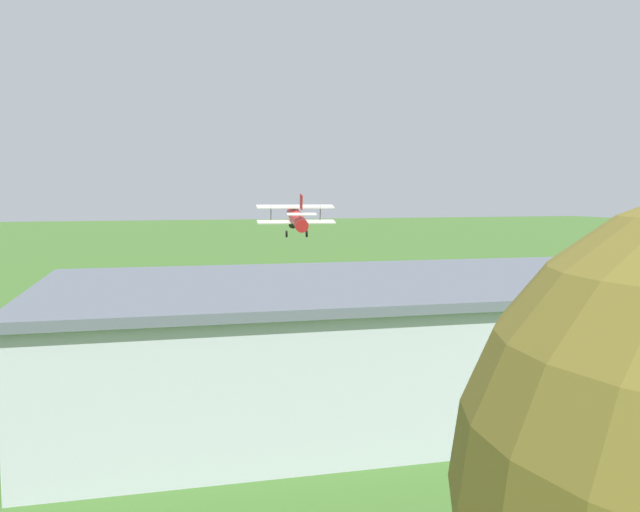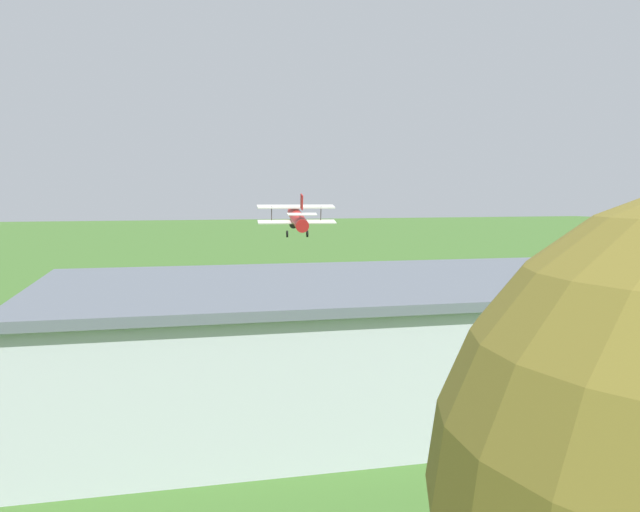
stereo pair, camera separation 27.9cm
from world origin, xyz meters
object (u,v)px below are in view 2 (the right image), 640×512
hangar (431,337)px  person_walking_on_apron (520,311)px  person_watching_takeoff (387,311)px  person_crossing_taxiway (148,331)px  person_beside_truck (519,314)px  person_by_parked_cars (73,349)px  biplane (297,218)px  car_grey (6,351)px

hangar → person_walking_on_apron: (-14.52, -14.58, -1.96)m
person_watching_takeoff → hangar: bearing=73.4°
person_crossing_taxiway → hangar: bearing=128.1°
person_beside_truck → person_by_parked_cars: bearing=4.1°
person_walking_on_apron → person_watching_takeoff: bearing=-19.1°
hangar → biplane: size_ratio=4.58×
person_crossing_taxiway → car_grey: bearing=24.1°
hangar → person_by_parked_cars: bearing=-35.2°
car_grey → person_beside_truck: (-33.16, -1.68, 0.01)m
biplane → person_by_parked_cars: biplane is taller
car_grey → person_walking_on_apron: bearing=-175.3°
biplane → person_beside_truck: (-11.20, 19.07, -6.36)m
person_walking_on_apron → person_by_parked_cars: size_ratio=1.06×
hangar → person_walking_on_apron: 20.67m
person_watching_takeoff → biplane: bearing=-79.1°
hangar → person_by_parked_cars: size_ratio=21.86×
hangar → person_crossing_taxiway: bearing=-51.9°
biplane → person_walking_on_apron: size_ratio=4.50×
person_crossing_taxiway → person_walking_on_apron: (-26.42, 0.58, 0.03)m
person_crossing_taxiway → person_beside_truck: size_ratio=0.97×
hangar → person_watching_takeoff: (-5.30, -17.77, -2.05)m
hangar → person_crossing_taxiway: hangar is taller
biplane → person_by_parked_cars: 28.86m
person_walking_on_apron → person_by_parked_cars: person_walking_on_apron is taller
person_walking_on_apron → person_by_parked_cars: bearing=6.1°
person_crossing_taxiway → person_by_parked_cars: person_crossing_taxiway is taller
biplane → person_crossing_taxiway: (14.36, 17.34, -6.39)m
car_grey → person_crossing_taxiway: bearing=-155.9°
person_walking_on_apron → person_watching_takeoff: (9.22, -3.19, -0.09)m
car_grey → person_beside_truck: size_ratio=2.88×
car_grey → person_by_parked_cars: size_ratio=3.07×
biplane → car_grey: 30.87m
car_grey → person_walking_on_apron: person_walking_on_apron is taller
person_walking_on_apron → person_watching_takeoff: size_ratio=1.11×
person_walking_on_apron → person_beside_truck: (0.86, 1.14, 0.01)m
hangar → person_by_parked_cars: hangar is taller
person_crossing_taxiway → person_beside_truck: person_beside_truck is taller
biplane → person_crossing_taxiway: size_ratio=4.63×
car_grey → person_by_parked_cars: car_grey is taller
car_grey → person_crossing_taxiway: person_crossing_taxiway is taller
biplane → car_grey: (21.96, 20.75, -6.36)m
biplane → person_crossing_taxiway: biplane is taller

